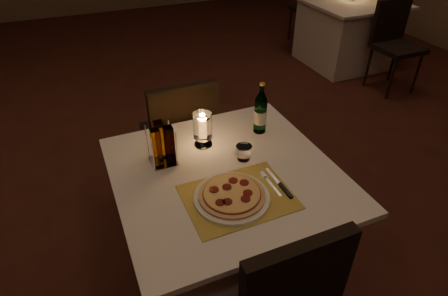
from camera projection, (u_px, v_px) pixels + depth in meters
name	position (u px, v px, depth m)	size (l,w,h in m)	color
floor	(201.00, 189.00, 2.75)	(8.00, 10.00, 0.02)	#481F17
main_table	(226.00, 227.00, 1.93)	(1.00, 1.00, 0.74)	white
chair_far	(181.00, 130.00, 2.37)	(0.42, 0.42, 0.90)	black
placemat	(238.00, 197.00, 1.58)	(0.45, 0.34, 0.00)	gold
plate	(232.00, 197.00, 1.56)	(0.32, 0.32, 0.01)	white
pizza	(232.00, 194.00, 1.55)	(0.28, 0.28, 0.02)	#D8B77F
fork	(269.00, 182.00, 1.65)	(0.02, 0.18, 0.00)	silver
knife	(283.00, 187.00, 1.62)	(0.02, 0.22, 0.01)	black
tumbler	(244.00, 153.00, 1.78)	(0.08, 0.08, 0.08)	white
water_bottle	(260.00, 113.00, 1.94)	(0.07, 0.07, 0.28)	#52995D
hurricane_candle	(203.00, 127.00, 1.84)	(0.09, 0.09, 0.18)	white
cruet_caddy	(162.00, 146.00, 1.72)	(0.12, 0.12, 0.21)	white
neighbor_table_right	(346.00, 33.00, 4.45)	(1.00, 1.00, 0.74)	white
neighbor_chair_ra	(394.00, 37.00, 3.81)	(0.42, 0.42, 0.90)	black
neighbor_chair_rb	(314.00, 3.00, 4.88)	(0.42, 0.42, 0.90)	black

